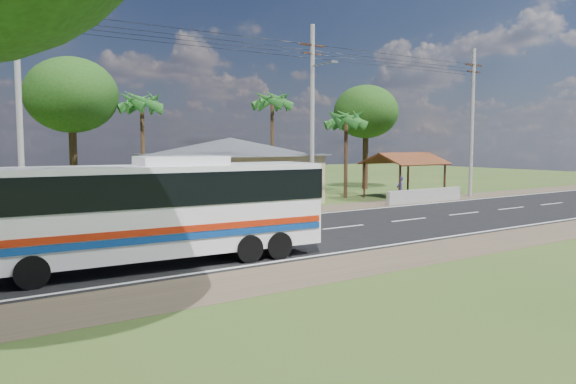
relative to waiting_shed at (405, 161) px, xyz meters
name	(u,v)px	position (x,y,z in m)	size (l,w,h in m)	color
ground	(343,227)	(-13.00, -8.50, -2.73)	(120.00, 120.00, 0.00)	#2E4D1B
road	(343,227)	(-13.00, -8.50, -2.72)	(120.00, 16.00, 0.03)	black
house	(231,164)	(-12.00, 4.50, -0.09)	(12.40, 10.00, 5.00)	tan
waiting_shed	(405,161)	(0.00, 0.00, 0.00)	(5.20, 4.48, 3.35)	#351E13
concrete_barrier	(425,196)	(-1.00, -2.90, -2.28)	(7.00, 0.30, 0.90)	#9E9E99
utility_poles	(308,114)	(-10.33, -2.01, 3.04)	(32.80, 2.22, 11.00)	#9E9E99
palm_near	(346,120)	(-3.50, 2.50, 2.98)	(2.80, 2.80, 6.70)	#47301E
palm_mid	(272,101)	(-7.00, 7.00, 4.43)	(2.80, 2.80, 8.20)	#47301E
palm_far	(142,103)	(-17.00, 7.50, 3.95)	(2.80, 2.80, 7.70)	#47301E
tree_behind_house	(71,96)	(-21.00, 9.50, 4.39)	(6.00, 6.00, 9.61)	#47301E
tree_behind_shed	(366,112)	(3.00, 7.50, 3.95)	(5.60, 5.60, 9.02)	#47301E
coach_bus	(154,204)	(-23.59, -11.44, -0.66)	(11.79, 3.23, 3.62)	white
motorcycle	(260,207)	(-13.53, -1.72, -2.33)	(0.53, 1.51, 0.79)	black
person	(400,189)	(-2.18, -1.70, -1.86)	(0.64, 0.42, 1.74)	#1C249B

